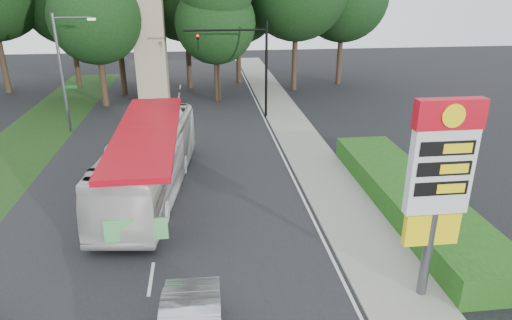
{
  "coord_description": "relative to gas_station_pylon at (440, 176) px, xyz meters",
  "views": [
    {
      "loc": [
        2.1,
        -9.96,
        10.02
      ],
      "look_at": [
        4.47,
        9.57,
        2.2
      ],
      "focal_mm": 32.0,
      "sensor_mm": 36.0,
      "label": 1
    }
  ],
  "objects": [
    {
      "name": "grass_verge_left",
      "position": [
        -18.7,
        16.01,
        -4.44
      ],
      "size": [
        5.0,
        50.0,
        0.02
      ],
      "primitive_type": "cube",
      "color": "#193814",
      "rests_on": "ground"
    },
    {
      "name": "road_surface",
      "position": [
        -9.2,
        10.01,
        -4.44
      ],
      "size": [
        14.0,
        80.0,
        0.02
      ],
      "primitive_type": "cube",
      "color": "black",
      "rests_on": "ground"
    },
    {
      "name": "streetlight_signs",
      "position": [
        -16.19,
        20.01,
        -0.01
      ],
      "size": [
        2.75,
        0.98,
        8.0
      ],
      "color": "#59595E",
      "rests_on": "ground"
    },
    {
      "name": "transit_bus",
      "position": [
        -9.8,
        9.39,
        -2.77
      ],
      "size": [
        4.29,
        12.27,
        3.35
      ],
      "primitive_type": "imported",
      "rotation": [
        0.0,
        0.0,
        -0.13
      ],
      "color": "silver",
      "rests_on": "ground"
    },
    {
      "name": "gas_station_pylon",
      "position": [
        0.0,
        0.0,
        0.0
      ],
      "size": [
        2.1,
        0.45,
        6.85
      ],
      "color": "#59595E",
      "rests_on": "ground"
    },
    {
      "name": "sidewalk_right",
      "position": [
        -0.7,
        10.01,
        -4.39
      ],
      "size": [
        3.0,
        80.0,
        0.12
      ],
      "primitive_type": "cube",
      "color": "gray",
      "rests_on": "ground"
    },
    {
      "name": "monument",
      "position": [
        -11.2,
        28.01,
        0.66
      ],
      "size": [
        3.0,
        3.0,
        10.05
      ],
      "color": "tan",
      "rests_on": "ground"
    },
    {
      "name": "traffic_signal_mast",
      "position": [
        -3.52,
        22.0,
        0.22
      ],
      "size": [
        6.1,
        0.35,
        7.2
      ],
      "color": "black",
      "rests_on": "ground"
    },
    {
      "name": "tree_monument_right",
      "position": [
        -5.7,
        27.51,
        3.56
      ],
      "size": [
        6.72,
        6.72,
        13.2
      ],
      "color": "#2D2116",
      "rests_on": "ground"
    },
    {
      "name": "hedge",
      "position": [
        2.3,
        6.01,
        -3.85
      ],
      "size": [
        3.0,
        14.0,
        1.2
      ],
      "primitive_type": "cube",
      "color": "#184612",
      "rests_on": "ground"
    }
  ]
}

